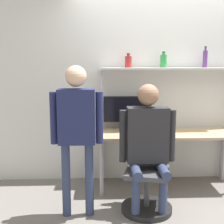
{
  "coord_description": "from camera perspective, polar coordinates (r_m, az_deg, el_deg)",
  "views": [
    {
      "loc": [
        -0.88,
        -3.57,
        1.65
      ],
      "look_at": [
        -0.73,
        -0.15,
        1.08
      ],
      "focal_mm": 50.0,
      "sensor_mm": 36.0,
      "label": 1
    }
  ],
  "objects": [
    {
      "name": "monitor",
      "position": [
        4.14,
        2.86,
        0.18
      ],
      "size": [
        0.64,
        0.21,
        0.45
      ],
      "color": "black",
      "rests_on": "desk"
    },
    {
      "name": "shelf_unit",
      "position": [
        4.18,
        9.7,
        5.06
      ],
      "size": [
        1.72,
        0.26,
        1.56
      ],
      "color": "silver",
      "rests_on": "ground_plane"
    },
    {
      "name": "ground_plane",
      "position": [
        4.02,
        10.72,
        -14.98
      ],
      "size": [
        12.0,
        12.0,
        0.0
      ],
      "primitive_type": "plane",
      "color": "slate"
    },
    {
      "name": "bottle_green",
      "position": [
        4.16,
        9.39,
        9.24
      ],
      "size": [
        0.09,
        0.09,
        0.2
      ],
      "color": "#2D8C3F",
      "rests_on": "shelf_unit"
    },
    {
      "name": "person_seated",
      "position": [
        3.35,
        6.59,
        -4.72
      ],
      "size": [
        0.61,
        0.47,
        1.41
      ],
      "color": "#2D3856",
      "rests_on": "ground_plane"
    },
    {
      "name": "cell_phone",
      "position": [
        4.01,
        8.51,
        -3.82
      ],
      "size": [
        0.07,
        0.15,
        0.01
      ],
      "color": "silver",
      "rests_on": "desk"
    },
    {
      "name": "bottle_purple",
      "position": [
        4.31,
        16.65,
        9.36
      ],
      "size": [
        0.06,
        0.06,
        0.27
      ],
      "color": "#593372",
      "rests_on": "shelf_unit"
    },
    {
      "name": "bottle_red",
      "position": [
        4.09,
        3.0,
        9.21
      ],
      "size": [
        0.09,
        0.09,
        0.18
      ],
      "color": "maroon",
      "rests_on": "shelf_unit"
    },
    {
      "name": "wall_back",
      "position": [
        4.34,
        9.24,
        5.31
      ],
      "size": [
        8.0,
        0.06,
        2.7
      ],
      "color": "silver",
      "rests_on": "ground_plane"
    },
    {
      "name": "office_chair",
      "position": [
        3.57,
        6.47,
        -13.14
      ],
      "size": [
        0.56,
        0.56,
        0.93
      ],
      "color": "black",
      "rests_on": "ground_plane"
    },
    {
      "name": "desk",
      "position": [
        4.12,
        9.95,
        -4.71
      ],
      "size": [
        1.82,
        0.63,
        0.73
      ],
      "color": "tan",
      "rests_on": "ground_plane"
    },
    {
      "name": "person_standing",
      "position": [
        3.23,
        -6.48,
        -1.96
      ],
      "size": [
        0.54,
        0.22,
        1.6
      ],
      "color": "#2D3856",
      "rests_on": "ground_plane"
    },
    {
      "name": "laptop",
      "position": [
        3.99,
        4.48,
        -2.81
      ],
      "size": [
        0.34,
        0.26,
        0.27
      ],
      "color": "#BCBCC1",
      "rests_on": "desk"
    }
  ]
}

